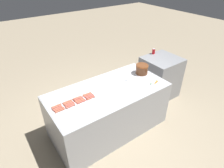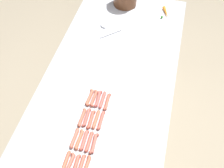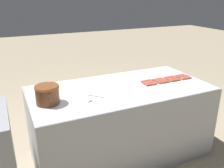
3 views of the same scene
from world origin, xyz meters
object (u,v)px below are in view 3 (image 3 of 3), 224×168
at_px(hot_dog_13, 171,78).
at_px(hot_dog_19, 146,81).
at_px(hot_dog_5, 174,79).
at_px(hot_dog_7, 150,84).
at_px(hot_dog_3, 152,84).
at_px(hot_dog_11, 149,83).
at_px(carrot, 47,87).
at_px(hot_dog_12, 181,76).
at_px(hot_dog_0, 187,78).
at_px(hot_dog_16, 180,75).
at_px(hot_dog_8, 183,77).
at_px(hot_dog_1, 176,80).
at_px(hot_dog_14, 159,80).
at_px(hot_dog_4, 185,78).
at_px(bean_pot, 47,94).
at_px(hot_dog_17, 169,77).
at_px(hot_dog_18, 157,79).
at_px(hot_dog_6, 162,82).
at_px(serving_spoon, 91,99).
at_px(hot_dog_2, 164,82).
at_px(hot_dog_9, 172,79).
at_px(hot_dog_10, 161,81).
at_px(hot_dog_15, 147,82).

height_order(hot_dog_13, hot_dog_19, same).
height_order(hot_dog_5, hot_dog_7, same).
xyz_separation_m(hot_dog_3, hot_dog_11, (0.07, 0.00, 0.00)).
bearing_deg(carrot, hot_dog_12, -100.94).
height_order(hot_dog_0, hot_dog_16, same).
bearing_deg(hot_dog_8, hot_dog_1, 110.80).
height_order(hot_dog_12, hot_dog_14, same).
distance_m(hot_dog_1, hot_dog_7, 0.36).
relative_size(hot_dog_4, hot_dog_13, 1.00).
relative_size(hot_dog_12, hot_dog_19, 1.00).
bearing_deg(hot_dog_13, hot_dog_19, 84.26).
distance_m(hot_dog_13, bean_pot, 1.59).
height_order(hot_dog_3, hot_dog_17, same).
bearing_deg(hot_dog_18, hot_dog_6, 179.92).
bearing_deg(hot_dog_0, serving_spoon, 93.52).
xyz_separation_m(hot_dog_11, hot_dog_12, (0.04, -0.53, 0.00)).
relative_size(hot_dog_1, hot_dog_3, 1.00).
bearing_deg(hot_dog_13, hot_dog_2, 121.45).
relative_size(hot_dog_3, hot_dog_8, 1.00).
height_order(hot_dog_9, hot_dog_17, same).
height_order(hot_dog_6, serving_spoon, hot_dog_6).
bearing_deg(hot_dog_9, hot_dog_1, -179.98).
bearing_deg(hot_dog_16, hot_dog_10, 101.71).
bearing_deg(carrot, hot_dog_2, -107.74).
relative_size(hot_dog_7, hot_dog_18, 1.00).
bearing_deg(bean_pot, hot_dog_0, -90.24).
relative_size(hot_dog_9, hot_dog_17, 1.00).
height_order(hot_dog_9, hot_dog_14, same).
xyz_separation_m(hot_dog_12, carrot, (0.33, 1.69, 0.00)).
distance_m(hot_dog_3, hot_dog_7, 0.03).
bearing_deg(hot_dog_8, hot_dog_3, 97.34).
distance_m(hot_dog_2, hot_dog_7, 0.19).
distance_m(hot_dog_5, hot_dog_15, 0.36).
bearing_deg(hot_dog_14, hot_dog_4, -101.03).
relative_size(hot_dog_6, hot_dog_7, 1.00).
bearing_deg(hot_dog_6, hot_dog_3, 99.90).
bearing_deg(hot_dog_18, hot_dog_13, -100.53).
bearing_deg(hot_dog_14, hot_dog_7, 110.92).
bearing_deg(hot_dog_6, hot_dog_17, -59.55).
bearing_deg(hot_dog_5, hot_dog_11, 84.87).
xyz_separation_m(hot_dog_19, serving_spoon, (-0.22, 0.81, -0.00)).
bearing_deg(hot_dog_12, hot_dog_11, 93.88).
height_order(hot_dog_18, bean_pot, bean_pot).
bearing_deg(hot_dog_11, hot_dog_16, -82.36).
relative_size(hot_dog_8, hot_dog_9, 1.00).
relative_size(hot_dog_1, hot_dog_17, 1.00).
height_order(bean_pot, carrot, bean_pot).
height_order(hot_dog_12, hot_dog_19, same).
height_order(hot_dog_5, hot_dog_12, same).
bearing_deg(hot_dog_0, hot_dog_10, 78.97).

